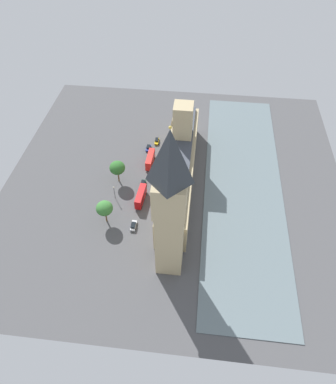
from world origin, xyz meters
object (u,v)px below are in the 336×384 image
(car_yellow_cab_under_trees, at_px, (157,141))
(plane_tree_near_tower, at_px, (104,208))
(pedestrian_midblock, at_px, (159,186))
(clock_tower, at_px, (170,207))
(pedestrian_far_end, at_px, (166,146))
(car_dark_green_opposite_hall, at_px, (143,183))
(parliament_building, at_px, (180,164))
(car_blue_trailing, at_px, (148,148))
(double_decker_bus_leading, at_px, (150,159))
(double_decker_bus_by_river_gate, at_px, (141,196))
(plane_tree_corner, at_px, (117,168))
(street_lamp_slot_10, at_px, (114,190))
(car_silver_kerbside, at_px, (133,226))

(car_yellow_cab_under_trees, xyz_separation_m, plane_tree_near_tower, (12.40, 49.02, 6.55))
(pedestrian_midblock, bearing_deg, clock_tower, 2.98)
(car_yellow_cab_under_trees, xyz_separation_m, pedestrian_far_end, (-4.83, 3.22, -0.12))
(pedestrian_midblock, relative_size, pedestrian_far_end, 0.97)
(car_yellow_cab_under_trees, xyz_separation_m, car_dark_green_opposite_hall, (1.90, 28.54, -0.00))
(car_dark_green_opposite_hall, bearing_deg, parliament_building, -157.06)
(clock_tower, xyz_separation_m, car_blue_trailing, (16.34, -59.31, -28.88))
(parliament_building, height_order, clock_tower, clock_tower)
(car_dark_green_opposite_hall, bearing_deg, double_decker_bus_leading, -93.50)
(double_decker_bus_by_river_gate, bearing_deg, plane_tree_corner, 141.82)
(car_blue_trailing, relative_size, pedestrian_midblock, 2.70)
(clock_tower, distance_m, plane_tree_corner, 50.42)
(clock_tower, xyz_separation_m, street_lamp_slot_10, (24.99, -27.67, -25.21))
(clock_tower, bearing_deg, car_yellow_cab_under_trees, -78.48)
(pedestrian_far_end, bearing_deg, pedestrian_midblock, -82.28)
(parliament_building, height_order, pedestrian_far_end, parliament_building)
(car_blue_trailing, bearing_deg, parliament_building, 134.52)
(double_decker_bus_by_river_gate, xyz_separation_m, pedestrian_midblock, (-6.38, -8.02, -1.89))
(car_yellow_cab_under_trees, xyz_separation_m, street_lamp_slot_10, (11.78, 37.12, 3.67))
(car_silver_kerbside, relative_size, plane_tree_near_tower, 0.47)
(clock_tower, bearing_deg, car_blue_trailing, -74.60)
(parliament_building, bearing_deg, double_decker_bus_leading, -29.06)
(double_decker_bus_leading, height_order, pedestrian_midblock, double_decker_bus_leading)
(car_dark_green_opposite_hall, relative_size, plane_tree_corner, 0.43)
(car_blue_trailing, relative_size, plane_tree_corner, 0.43)
(double_decker_bus_by_river_gate, relative_size, pedestrian_midblock, 6.42)
(car_yellow_cab_under_trees, bearing_deg, double_decker_bus_leading, 85.67)
(double_decker_bus_by_river_gate, bearing_deg, pedestrian_far_end, 83.79)
(car_blue_trailing, height_order, pedestrian_far_end, car_blue_trailing)
(double_decker_bus_by_river_gate, bearing_deg, plane_tree_near_tower, -129.69)
(parliament_building, relative_size, car_blue_trailing, 15.71)
(car_blue_trailing, distance_m, street_lamp_slot_10, 33.00)
(plane_tree_near_tower, height_order, street_lamp_slot_10, plane_tree_near_tower)
(car_yellow_cab_under_trees, height_order, plane_tree_near_tower, plane_tree_near_tower)
(plane_tree_corner, bearing_deg, street_lamp_slot_10, 92.90)
(double_decker_bus_by_river_gate, distance_m, pedestrian_midblock, 10.43)
(plane_tree_corner, xyz_separation_m, street_lamp_slot_10, (-0.49, 9.74, -3.01))
(clock_tower, xyz_separation_m, car_silver_kerbside, (15.05, -14.12, -28.88))
(pedestrian_far_end, bearing_deg, double_decker_bus_leading, -108.07)
(double_decker_bus_by_river_gate, height_order, car_silver_kerbside, double_decker_bus_by_river_gate)
(pedestrian_midblock, bearing_deg, car_blue_trailing, -170.76)
(pedestrian_far_end, bearing_deg, parliament_building, -60.95)
(parliament_building, distance_m, car_yellow_cab_under_trees, 26.99)
(clock_tower, bearing_deg, double_decker_bus_by_river_gate, -62.21)
(car_yellow_cab_under_trees, bearing_deg, street_lamp_slot_10, 71.10)
(double_decker_bus_leading, xyz_separation_m, double_decker_bus_by_river_gate, (0.46, 22.10, 0.00))
(parliament_building, relative_size, clock_tower, 1.22)
(car_yellow_cab_under_trees, distance_m, car_silver_kerbside, 50.71)
(car_yellow_cab_under_trees, height_order, street_lamp_slot_10, street_lamp_slot_10)
(car_dark_green_opposite_hall, distance_m, plane_tree_corner, 12.39)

